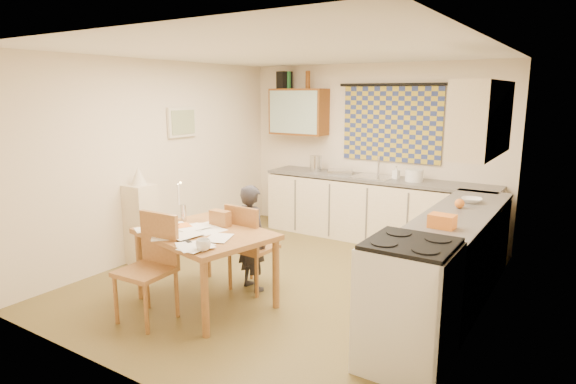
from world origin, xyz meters
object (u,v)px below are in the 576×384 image
Objects in this scene: stove at (408,306)px; shelf_stand at (141,224)px; counter_right at (452,263)px; counter_back at (375,210)px; person at (252,238)px; chair_far at (253,263)px; dining_table at (206,267)px.

shelf_stand is (-3.54, 0.48, -0.01)m from stove.
shelf_stand is at bearing -167.10° from counter_right.
shelf_stand is (-2.05, -2.45, 0.05)m from counter_back.
shelf_stand is at bearing 20.43° from person.
counter_right is 3.63m from shelf_stand.
counter_right is at bearing -47.74° from counter_back.
counter_back and counter_right have the same top height.
chair_far reaches higher than counter_back.
counter_right is 2.05m from person.
dining_table is (-2.08, 0.04, -0.13)m from stove.
shelf_stand reaches higher than counter_back.
counter_back is at bearing -83.46° from person.
dining_table is (-0.59, -2.89, -0.07)m from counter_back.
counter_right is 2.04m from chair_far.
chair_far is (-0.42, -2.34, -0.16)m from counter_back.
chair_far is at bearing 85.10° from dining_table.
counter_right is at bearing -157.77° from chair_far.
chair_far is 0.83× the size of person.
stove is at bearing -7.72° from shelf_stand.
counter_back is at bearing 90.89° from dining_table.
shelf_stand is at bearing 175.75° from dining_table.
counter_back is 3.28m from stove.
stove is 2.09m from dining_table.
counter_right is 2.91× the size of stove.
shelf_stand is at bearing 5.58° from chair_far.
chair_far is 0.95× the size of shelf_stand.
person is 1.63m from shelf_stand.
dining_table is at bearing -101.64° from counter_back.
chair_far is (-1.91, 0.58, -0.21)m from stove.
shelf_stand reaches higher than dining_table.
person is at bearing 3.56° from shelf_stand.
shelf_stand is (-1.46, 0.44, 0.12)m from dining_table.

